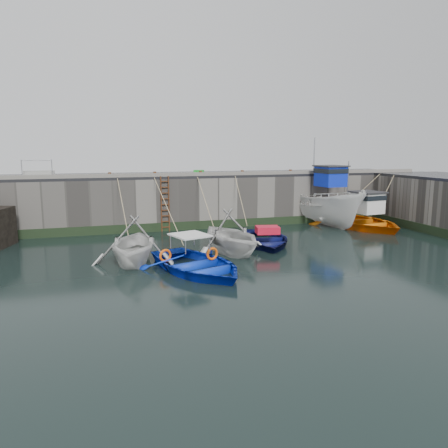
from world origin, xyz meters
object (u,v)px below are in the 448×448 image
object	(u,v)px
boat_near_blacktrim	(230,253)
boat_near_navy	(264,244)
bollard_e	(290,172)
ladder	(165,204)
boat_far_orange	(360,221)
boat_far_white	(324,206)
fish_crate	(199,172)
bollard_c	(201,173)
bollard_d	(242,173)
bollard_a	(110,175)
boat_near_white	(134,262)
boat_near_blue	(197,271)
bollard_b	(155,174)

from	to	relation	value
boat_near_blacktrim	boat_near_navy	distance (m)	2.54
boat_near_blacktrim	bollard_e	size ratio (longest dim) A/B	15.81
ladder	boat_far_orange	bearing A→B (deg)	-10.74
boat_far_white	fish_crate	distance (m)	8.15
fish_crate	bollard_c	world-z (taller)	bollard_c
boat_far_orange	fish_crate	distance (m)	10.26
ladder	bollard_e	world-z (taller)	bollard_e
bollard_d	bollard_a	bearing A→B (deg)	180.00
ladder	boat_near_blacktrim	size ratio (longest dim) A/B	0.72
fish_crate	bollard_e	xyz separation A→B (m)	(5.62, -1.19, 0.00)
boat_near_navy	boat_far_orange	world-z (taller)	boat_far_orange
boat_near_white	boat_near_navy	world-z (taller)	boat_near_white
bollard_e	bollard_d	bearing A→B (deg)	180.00
boat_near_blue	boat_near_blacktrim	xyz separation A→B (m)	(2.20, 2.57, 0.00)
bollard_b	boat_near_white	bearing A→B (deg)	-105.73
boat_near_navy	bollard_a	xyz separation A→B (m)	(-7.17, 5.15, 3.30)
boat_near_blacktrim	boat_near_navy	world-z (taller)	boat_near_blacktrim
fish_crate	bollard_d	size ratio (longest dim) A/B	2.19
bollard_b	bollard_c	size ratio (longest dim) A/B	1.00
boat_near_white	boat_near_blue	distance (m)	3.09
boat_near_blacktrim	fish_crate	xyz separation A→B (m)	(0.41, 7.62, 3.30)
boat_near_white	boat_far_orange	xyz separation A→B (m)	(13.93, 4.32, 0.42)
boat_near_blacktrim	boat_far_white	size ratio (longest dim) A/B	0.59
ladder	bollard_e	size ratio (longest dim) A/B	11.43
bollard_a	bollard_c	bearing A→B (deg)	0.00
fish_crate	bollard_e	size ratio (longest dim) A/B	2.19
boat_near_blue	boat_far_orange	distance (m)	13.41
ladder	bollard_b	world-z (taller)	bollard_b
boat_far_white	bollard_d	xyz separation A→B (m)	(-5.19, 0.81, 2.13)
boat_near_white	boat_near_navy	xyz separation A→B (m)	(6.60, 1.68, 0.00)
ladder	boat_near_blue	distance (m)	8.81
bollard_e	boat_near_white	bearing A→B (deg)	-146.74
boat_far_white	bollard_a	xyz separation A→B (m)	(-12.99, 0.81, 2.13)
fish_crate	bollard_e	bearing A→B (deg)	10.67
boat_far_orange	bollard_e	xyz separation A→B (m)	(-3.51, 2.52, 2.88)
ladder	bollard_b	distance (m)	1.81
boat_near_blacktrim	bollard_b	world-z (taller)	bollard_b
boat_near_blacktrim	boat_near_white	bearing A→B (deg)	173.89
boat_near_blacktrim	bollard_d	xyz separation A→B (m)	(2.83, 6.43, 3.30)
ladder	bollard_e	bearing A→B (deg)	2.40
bollard_a	bollard_b	world-z (taller)	same
boat_near_blue	boat_far_orange	world-z (taller)	boat_far_orange
fish_crate	boat_far_white	bearing A→B (deg)	7.87
boat_near_blue	bollard_a	world-z (taller)	bollard_a
boat_near_blue	boat_near_blacktrim	distance (m)	3.38
boat_near_blue	boat_far_white	bearing A→B (deg)	20.88
bollard_b	bollard_d	world-z (taller)	same
boat_near_navy	boat_near_blue	bearing A→B (deg)	-127.53
boat_far_orange	bollard_a	world-z (taller)	boat_far_orange
bollard_d	bollard_e	xyz separation A→B (m)	(3.20, 0.00, 0.00)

